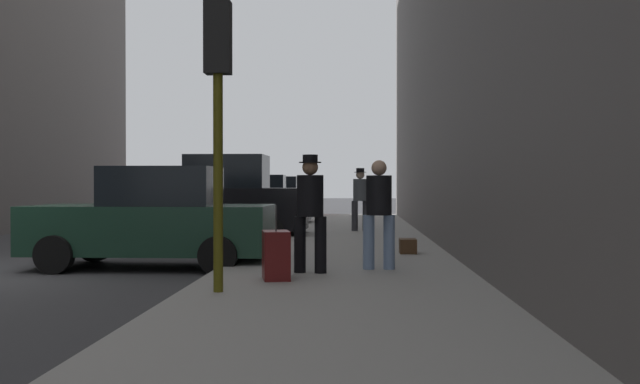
{
  "coord_description": "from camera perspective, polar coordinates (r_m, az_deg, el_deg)",
  "views": [
    {
      "loc": [
        6.19,
        -11.28,
        1.5
      ],
      "look_at": [
        5.33,
        6.38,
        1.28
      ],
      "focal_mm": 40.0,
      "sensor_mm": 36.0,
      "label": 1
    }
  ],
  "objects": [
    {
      "name": "sidewalk",
      "position": [
        11.37,
        1.82,
        -6.49
      ],
      "size": [
        4.0,
        40.0,
        0.15
      ],
      "primitive_type": "cube",
      "color": "gray",
      "rests_on": "ground_plane"
    },
    {
      "name": "parked_dark_green_sedan",
      "position": [
        12.93,
        -13.13,
        -2.19
      ],
      "size": [
        4.2,
        2.07,
        1.79
      ],
      "color": "#193828",
      "rests_on": "ground_plane"
    },
    {
      "name": "parked_black_suv",
      "position": [
        19.18,
        -7.86,
        -0.69
      ],
      "size": [
        4.62,
        2.09,
        2.25
      ],
      "color": "black",
      "rests_on": "ground_plane"
    },
    {
      "name": "parked_silver_sedan",
      "position": [
        24.99,
        -5.36,
        -0.79
      ],
      "size": [
        4.26,
        2.17,
        1.79
      ],
      "color": "#B7BABF",
      "rests_on": "ground_plane"
    },
    {
      "name": "parked_red_hatchback",
      "position": [
        30.95,
        -3.78,
        -0.5
      ],
      "size": [
        4.26,
        2.17,
        1.79
      ],
      "color": "#B2191E",
      "rests_on": "ground_plane"
    },
    {
      "name": "fire_hydrant",
      "position": [
        13.61,
        -4.58,
        -3.52
      ],
      "size": [
        0.42,
        0.22,
        0.7
      ],
      "color": "red",
      "rests_on": "sidewalk"
    },
    {
      "name": "traffic_light",
      "position": [
        9.0,
        -8.16,
        8.74
      ],
      "size": [
        0.32,
        0.32,
        3.6
      ],
      "color": "#514C0F",
      "rests_on": "sidewalk"
    },
    {
      "name": "pedestrian_with_fedora",
      "position": [
        10.7,
        -0.79,
        -1.23
      ],
      "size": [
        0.52,
        0.47,
        1.78
      ],
      "color": "black",
      "rests_on": "sidewalk"
    },
    {
      "name": "pedestrian_with_beanie",
      "position": [
        20.2,
        3.24,
        -0.32
      ],
      "size": [
        0.53,
        0.48,
        1.78
      ],
      "color": "#333338",
      "rests_on": "sidewalk"
    },
    {
      "name": "pedestrian_in_jeans",
      "position": [
        11.19,
        4.74,
        -1.31
      ],
      "size": [
        0.51,
        0.42,
        1.71
      ],
      "color": "#728CB2",
      "rests_on": "sidewalk"
    },
    {
      "name": "rolling_suitcase",
      "position": [
        10.03,
        -3.54,
        -5.06
      ],
      "size": [
        0.46,
        0.62,
        1.04
      ],
      "color": "#591414",
      "rests_on": "sidewalk"
    },
    {
      "name": "duffel_bag",
      "position": [
        13.85,
        7.04,
        -4.31
      ],
      "size": [
        0.32,
        0.44,
        0.28
      ],
      "color": "#472D19",
      "rests_on": "sidewalk"
    }
  ]
}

